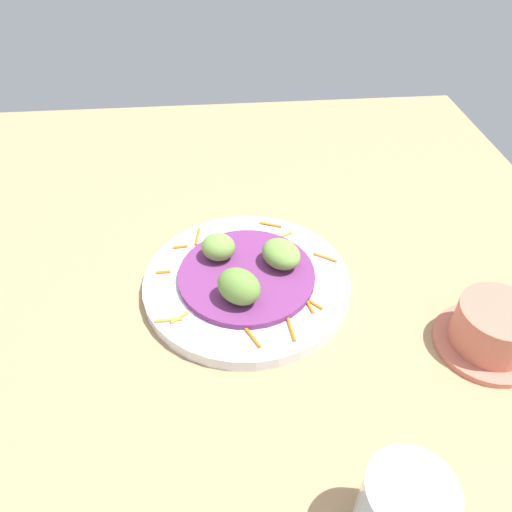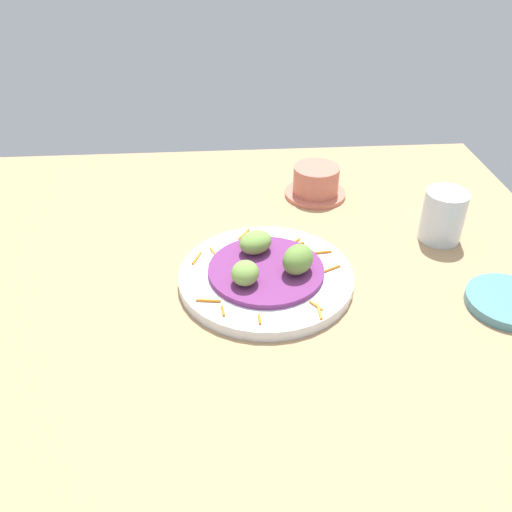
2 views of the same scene
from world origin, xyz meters
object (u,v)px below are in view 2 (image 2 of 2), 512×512
object	(u,v)px
guac_scoop_right	(298,259)
terracotta_bowl	(316,183)
side_plate_small	(508,302)
guac_scoop_left	(256,242)
guac_scoop_center	(245,273)
water_glass	(443,216)
main_plate	(266,277)

from	to	relation	value
guac_scoop_right	terracotta_bowl	xyz separation A→B (cm)	(-7.62, -28.69, -2.03)
guac_scoop_right	side_plate_small	distance (cm)	31.50
guac_scoop_left	guac_scoop_center	xyz separation A→B (cm)	(2.13, 8.13, 0.02)
water_glass	terracotta_bowl	bearing A→B (deg)	-42.07
main_plate	guac_scoop_left	bearing A→B (deg)	-74.67
guac_scoop_left	water_glass	distance (cm)	33.14
guac_scoop_right	water_glass	bearing A→B (deg)	-156.73
guac_scoop_left	guac_scoop_right	world-z (taller)	guac_scoop_right
side_plate_small	water_glass	bearing A→B (deg)	-78.85
water_glass	guac_scoop_center	bearing A→B (deg)	21.49
guac_scoop_center	terracotta_bowl	bearing A→B (deg)	-116.96
side_plate_small	terracotta_bowl	world-z (taller)	terracotta_bowl
guac_scoop_left	side_plate_small	size ratio (longest dim) A/B	0.45
main_plate	side_plate_small	size ratio (longest dim) A/B	2.22
main_plate	guac_scoop_left	size ratio (longest dim) A/B	4.91
main_plate	terracotta_bowl	world-z (taller)	terracotta_bowl
guac_scoop_center	water_glass	xyz separation A→B (cm)	(-34.79, -13.70, 0.13)
main_plate	terracotta_bowl	bearing A→B (deg)	-114.15
main_plate	side_plate_small	world-z (taller)	main_plate
guac_scoop_right	water_glass	world-z (taller)	water_glass
guac_scoop_left	side_plate_small	world-z (taller)	guac_scoop_left
terracotta_bowl	main_plate	bearing A→B (deg)	65.85
side_plate_small	guac_scoop_center	bearing A→B (deg)	-7.41
guac_scoop_center	main_plate	bearing A→B (deg)	-134.67
guac_scoop_left	terracotta_bowl	world-z (taller)	same
guac_scoop_right	side_plate_small	bearing A→B (deg)	166.62
guac_scoop_left	terracotta_bowl	bearing A→B (deg)	-120.83
main_plate	terracotta_bowl	xyz separation A→B (cm)	(-12.31, -27.46, 1.96)
guac_scoop_left	guac_scoop_center	bearing A→B (deg)	75.33
guac_scoop_center	guac_scoop_left	bearing A→B (deg)	-104.67
main_plate	guac_scoop_left	distance (cm)	5.98
side_plate_small	terracotta_bowl	size ratio (longest dim) A/B	1.01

